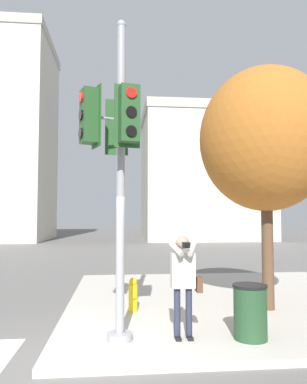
{
  "coord_description": "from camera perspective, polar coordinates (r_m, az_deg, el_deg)",
  "views": [
    {
      "loc": [
        0.61,
        -5.76,
        2.17
      ],
      "look_at": [
        1.25,
        0.71,
        2.59
      ],
      "focal_mm": 35.0,
      "sensor_mm": 36.0,
      "label": 1
    }
  ],
  "objects": [
    {
      "name": "person_photographer",
      "position": [
        6.51,
        4.65,
        -12.67
      ],
      "size": [
        0.58,
        0.54,
        1.71
      ],
      "color": "black",
      "rests_on": "sidewalk_corner"
    },
    {
      "name": "fire_hydrant",
      "position": [
        8.35,
        -3.13,
        -15.38
      ],
      "size": [
        0.19,
        0.25,
        0.72
      ],
      "color": "yellow",
      "rests_on": "sidewalk_corner"
    },
    {
      "name": "trash_bin",
      "position": [
        6.75,
        14.52,
        -17.24
      ],
      "size": [
        0.58,
        0.58,
        0.9
      ],
      "color": "#234728",
      "rests_on": "sidewalk_corner"
    },
    {
      "name": "ground_plane",
      "position": [
        6.19,
        -11.99,
        -24.16
      ],
      "size": [
        160.0,
        160.0,
        0.0
      ],
      "primitive_type": "plane",
      "color": "slate"
    },
    {
      "name": "traffic_signal_pole",
      "position": [
        6.39,
        -5.94,
        6.68
      ],
      "size": [
        1.0,
        1.44,
        5.45
      ],
      "color": "#939399",
      "rests_on": "sidewalk_corner"
    },
    {
      "name": "sidewalk_corner",
      "position": [
        9.93,
        11.87,
        -15.87
      ],
      "size": [
        8.0,
        8.0,
        0.13
      ],
      "color": "#BCB7AD",
      "rests_on": "ground_plane"
    },
    {
      "name": "building_right",
      "position": [
        35.66,
        7.65,
        2.6
      ],
      "size": [
        11.48,
        8.4,
        12.09
      ],
      "color": "beige",
      "rests_on": "ground_plane"
    },
    {
      "name": "street_tree",
      "position": [
        8.9,
        16.69,
        7.64
      ],
      "size": [
        2.96,
        2.96,
        5.42
      ],
      "color": "brown",
      "rests_on": "sidewalk_corner"
    }
  ]
}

